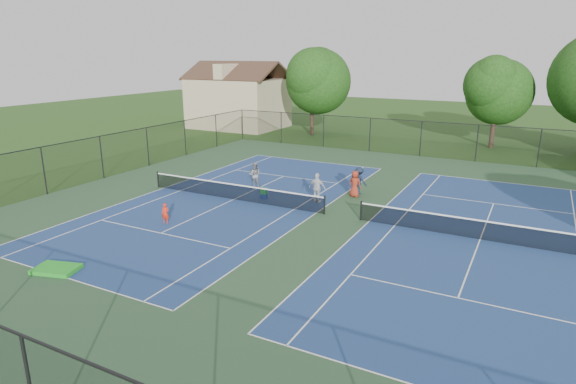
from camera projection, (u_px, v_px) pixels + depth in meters
The scene contains 16 objects.
ground at pixel (342, 217), 25.92m from camera, with size 140.00×140.00×0.00m, color #234716.
court_pad at pixel (342, 217), 25.92m from camera, with size 36.00×36.00×0.01m, color #2B4D2C.
tennis_court_left at pixel (234, 198), 29.02m from camera, with size 12.00×23.83×1.07m.
tennis_court_right at pixel (480, 238), 22.77m from camera, with size 12.00×23.83×1.07m.
perimeter_fence at pixel (343, 189), 25.48m from camera, with size 36.08×36.08×3.02m.
tree_back_a at pixel (312, 78), 50.46m from camera, with size 6.80×6.80×9.15m.
tree_back_c at pixel (498, 88), 43.43m from camera, with size 6.00×6.00×8.40m.
clapboard_house at pixel (239, 101), 56.59m from camera, with size 10.80×8.10×7.65m.
child_player at pixel (165, 213), 24.89m from camera, with size 0.39×0.25×1.06m, color #FD2A10.
instructor at pixel (255, 175), 31.51m from camera, with size 0.81×0.63×1.67m, color gray.
bystander_a at pixel (317, 188), 28.25m from camera, with size 1.04×0.44×1.78m, color silver.
bystander_b at pixel (359, 181), 30.01m from camera, with size 1.10×0.63×1.71m, color #172234.
bystander_c at pixel (355, 184), 29.37m from camera, with size 0.81×0.52×1.65m, color maroon.
ball_crate at pixel (264, 196), 29.22m from camera, with size 0.38×0.29×0.30m, color navy.
ball_hopper at pixel (264, 191), 29.12m from camera, with size 0.34×0.28×0.37m, color green.
green_tarp at pixel (56, 269), 19.50m from camera, with size 1.73×1.12×0.17m, color #22A016.
Camera 1 is at (8.81, -23.07, 8.52)m, focal length 30.00 mm.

